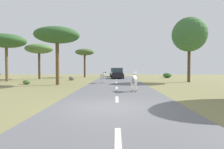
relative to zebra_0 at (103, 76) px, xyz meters
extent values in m
plane|color=olive|center=(1.10, -13.27, -0.90)|extent=(90.00, 90.00, 0.00)
cube|color=slate|center=(1.58, -13.27, -0.88)|extent=(6.00, 64.00, 0.05)
cube|color=silver|center=(1.58, -17.27, -0.85)|extent=(0.16, 2.00, 0.01)
cube|color=silver|center=(1.58, -11.27, -0.85)|extent=(0.16, 2.00, 0.01)
cube|color=silver|center=(1.58, -5.27, -0.85)|extent=(0.16, 2.00, 0.01)
cube|color=silver|center=(1.58, 0.73, -0.85)|extent=(0.16, 2.00, 0.01)
cube|color=silver|center=(1.58, 6.73, -0.85)|extent=(0.16, 2.00, 0.01)
cube|color=silver|center=(1.58, 12.73, -0.85)|extent=(0.16, 2.00, 0.01)
ellipsoid|color=silver|center=(-0.04, 0.08, 0.02)|extent=(0.80, 1.06, 0.47)
cylinder|color=silver|center=(0.00, -0.27, -0.52)|extent=(0.13, 0.13, 0.67)
cylinder|color=#28231E|center=(0.00, -0.27, -0.83)|extent=(0.15, 0.15, 0.04)
cylinder|color=silver|center=(0.22, -0.15, -0.52)|extent=(0.13, 0.13, 0.67)
cylinder|color=#28231E|center=(0.22, -0.15, -0.83)|extent=(0.15, 0.15, 0.04)
cylinder|color=silver|center=(-0.30, 0.30, -0.52)|extent=(0.13, 0.13, 0.67)
cylinder|color=#28231E|center=(-0.30, 0.30, -0.83)|extent=(0.15, 0.15, 0.04)
cylinder|color=silver|center=(-0.08, 0.42, -0.52)|extent=(0.13, 0.13, 0.67)
cylinder|color=#28231E|center=(-0.08, 0.42, -0.83)|extent=(0.15, 0.15, 0.04)
cylinder|color=silver|center=(0.18, -0.34, 0.26)|extent=(0.32, 0.40, 0.40)
cube|color=black|center=(0.18, -0.34, 0.34)|extent=(0.18, 0.31, 0.27)
ellipsoid|color=silver|center=(0.29, -0.55, 0.41)|extent=(0.36, 0.46, 0.22)
ellipsoid|color=black|center=(0.36, -0.70, 0.39)|extent=(0.18, 0.19, 0.13)
cone|color=silver|center=(0.18, -0.48, 0.51)|extent=(0.11, 0.11, 0.13)
cone|color=silver|center=(0.29, -0.43, 0.51)|extent=(0.11, 0.11, 0.13)
cylinder|color=black|center=(-0.27, 0.51, -0.07)|extent=(0.10, 0.14, 0.40)
ellipsoid|color=silver|center=(2.82, -7.72, 0.08)|extent=(0.64, 1.12, 0.50)
cylinder|color=silver|center=(3.03, -7.41, -0.49)|extent=(0.13, 0.13, 0.72)
cylinder|color=#28231E|center=(3.03, -7.41, -0.83)|extent=(0.14, 0.14, 0.05)
cylinder|color=silver|center=(2.76, -7.36, -0.49)|extent=(0.13, 0.13, 0.72)
cylinder|color=#28231E|center=(2.76, -7.36, -0.83)|extent=(0.14, 0.14, 0.05)
cylinder|color=silver|center=(2.88, -8.09, -0.49)|extent=(0.13, 0.13, 0.72)
cylinder|color=#28231E|center=(2.88, -8.09, -0.83)|extent=(0.14, 0.14, 0.05)
cylinder|color=silver|center=(2.62, -8.03, -0.49)|extent=(0.13, 0.13, 0.72)
cylinder|color=#28231E|center=(2.62, -8.03, -0.83)|extent=(0.14, 0.14, 0.05)
cylinder|color=silver|center=(2.93, -7.23, 0.34)|extent=(0.27, 0.41, 0.43)
cube|color=black|center=(2.93, -7.23, 0.43)|extent=(0.11, 0.35, 0.29)
ellipsoid|color=silver|center=(2.98, -6.99, 0.50)|extent=(0.29, 0.49, 0.23)
ellipsoid|color=black|center=(3.02, -6.81, 0.48)|extent=(0.17, 0.19, 0.14)
cone|color=silver|center=(3.02, -7.11, 0.61)|extent=(0.10, 0.10, 0.13)
cone|color=silver|center=(2.89, -7.08, 0.61)|extent=(0.10, 0.10, 0.13)
cylinder|color=black|center=(2.71, -8.24, -0.01)|extent=(0.07, 0.15, 0.43)
cube|color=silver|center=(1.32, 16.20, -0.27)|extent=(2.01, 4.29, 0.80)
cube|color=#334751|center=(1.31, 16.40, 0.51)|extent=(1.75, 2.28, 0.76)
cube|color=black|center=(1.43, 14.04, -0.55)|extent=(1.72, 0.25, 0.24)
cylinder|color=black|center=(0.49, 14.81, -0.51)|extent=(0.25, 0.69, 0.68)
cylinder|color=black|center=(2.29, 14.90, -0.51)|extent=(0.25, 0.69, 0.68)
cylinder|color=black|center=(0.36, 17.50, -0.51)|extent=(0.25, 0.69, 0.68)
cylinder|color=black|center=(2.15, 17.59, -0.51)|extent=(0.25, 0.69, 0.68)
cube|color=black|center=(1.81, 9.81, -0.27)|extent=(1.93, 4.25, 0.80)
cube|color=#334751|center=(1.80, 9.61, 0.51)|extent=(1.71, 2.25, 0.76)
cube|color=black|center=(1.88, 11.97, -0.55)|extent=(1.71, 0.21, 0.24)
cylinder|color=black|center=(2.75, 11.13, -0.51)|extent=(0.24, 0.69, 0.68)
cylinder|color=black|center=(0.95, 11.19, -0.51)|extent=(0.24, 0.69, 0.68)
cylinder|color=black|center=(2.67, 8.43, -0.51)|extent=(0.24, 0.69, 0.68)
cylinder|color=black|center=(0.87, 8.49, -0.51)|extent=(0.24, 0.69, 0.68)
cylinder|color=#4C3823|center=(-10.71, 8.51, 1.13)|extent=(0.35, 0.35, 4.06)
ellipsoid|color=#4C7038|center=(-10.71, 8.51, 3.91)|extent=(4.31, 4.31, 1.51)
cylinder|color=#4C3823|center=(10.64, 2.46, 1.21)|extent=(0.35, 0.35, 4.23)
sphere|color=#386633|center=(10.64, 2.46, 5.03)|extent=(4.25, 4.25, 4.25)
cylinder|color=#4C3823|center=(-4.48, 14.73, 1.18)|extent=(0.35, 0.35, 4.17)
ellipsoid|color=#425B2D|center=(-4.48, 14.73, 3.90)|extent=(3.58, 3.58, 1.25)
cylinder|color=brown|center=(-12.84, 3.12, 1.31)|extent=(0.36, 0.36, 4.42)
ellipsoid|color=#2D5628|center=(-12.84, 3.12, 4.40)|extent=(5.02, 5.02, 1.76)
cylinder|color=brown|center=(-4.55, -1.98, 1.26)|extent=(0.36, 0.36, 4.32)
ellipsoid|color=#2D5628|center=(-4.55, -1.98, 4.23)|extent=(4.60, 4.60, 1.61)
ellipsoid|color=#4C7038|center=(-8.08, -1.38, -0.66)|extent=(0.80, 0.72, 0.48)
ellipsoid|color=#386633|center=(10.69, 12.72, -0.45)|extent=(1.50, 1.35, 0.90)
ellipsoid|color=gray|center=(-4.86, 5.55, -0.61)|extent=(0.83, 0.68, 0.58)
camera|label=1|loc=(1.53, -21.58, 0.84)|focal=30.58mm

